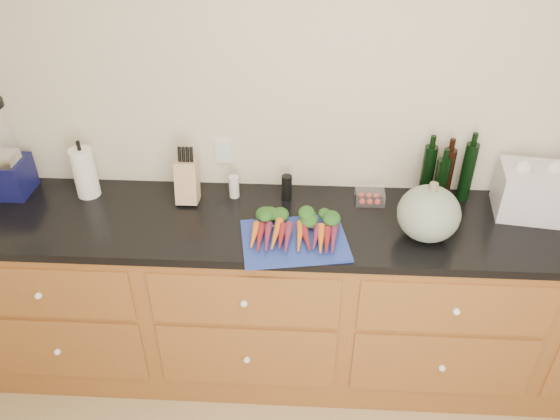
# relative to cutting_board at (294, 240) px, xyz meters

# --- Properties ---
(wall_back) EXTENTS (4.10, 0.05, 2.60)m
(wall_back) POSITION_rel_cutting_board_xyz_m (0.24, 0.48, 0.35)
(wall_back) COLOR beige
(wall_back) RESTS_ON ground
(cabinets) EXTENTS (3.60, 0.64, 0.90)m
(cabinets) POSITION_rel_cutting_board_xyz_m (0.24, 0.16, -0.50)
(cabinets) COLOR brown
(cabinets) RESTS_ON ground
(countertop) EXTENTS (3.64, 0.62, 0.04)m
(countertop) POSITION_rel_cutting_board_xyz_m (0.24, 0.16, -0.03)
(countertop) COLOR black
(countertop) RESTS_ON cabinets
(cutting_board) EXTENTS (0.49, 0.40, 0.01)m
(cutting_board) POSITION_rel_cutting_board_xyz_m (0.00, 0.00, 0.00)
(cutting_board) COLOR navy
(cutting_board) RESTS_ON countertop
(carrots) EXTENTS (0.38, 0.28, 0.05)m
(carrots) POSITION_rel_cutting_board_xyz_m (-0.00, 0.04, 0.03)
(carrots) COLOR orange
(carrots) RESTS_ON cutting_board
(squash) EXTENTS (0.27, 0.27, 0.24)m
(squash) POSITION_rel_cutting_board_xyz_m (0.56, 0.07, 0.11)
(squash) COLOR slate
(squash) RESTS_ON countertop
(blender_appliance) EXTENTS (0.19, 0.19, 0.47)m
(blender_appliance) POSITION_rel_cutting_board_xyz_m (-1.38, 0.32, 0.20)
(blender_appliance) COLOR #0F1046
(blender_appliance) RESTS_ON countertop
(paper_towel) EXTENTS (0.11, 0.11, 0.24)m
(paper_towel) POSITION_rel_cutting_board_xyz_m (-1.00, 0.32, 0.12)
(paper_towel) COLOR white
(paper_towel) RESTS_ON countertop
(knife_block) EXTENTS (0.10, 0.10, 0.20)m
(knife_block) POSITION_rel_cutting_board_xyz_m (-0.51, 0.30, 0.09)
(knife_block) COLOR tan
(knife_block) RESTS_ON countertop
(grinder_salt) EXTENTS (0.05, 0.05, 0.11)m
(grinder_salt) POSITION_rel_cutting_board_xyz_m (-0.30, 0.34, 0.05)
(grinder_salt) COLOR silver
(grinder_salt) RESTS_ON countertop
(grinder_pepper) EXTENTS (0.05, 0.05, 0.12)m
(grinder_pepper) POSITION_rel_cutting_board_xyz_m (-0.05, 0.34, 0.05)
(grinder_pepper) COLOR black
(grinder_pepper) RESTS_ON countertop
(canister_chrome) EXTENTS (0.04, 0.04, 0.10)m
(canister_chrome) POSITION_rel_cutting_board_xyz_m (-0.05, 0.34, 0.04)
(canister_chrome) COLOR white
(canister_chrome) RESTS_ON countertop
(tomato_box) EXTENTS (0.13, 0.11, 0.06)m
(tomato_box) POSITION_rel_cutting_board_xyz_m (0.34, 0.33, 0.03)
(tomato_box) COLOR white
(tomato_box) RESTS_ON countertop
(bottles) EXTENTS (0.24, 0.12, 0.29)m
(bottles) POSITION_rel_cutting_board_xyz_m (0.69, 0.37, 0.13)
(bottles) COLOR black
(bottles) RESTS_ON countertop
(grocery_bag) EXTENTS (0.33, 0.28, 0.22)m
(grocery_bag) POSITION_rel_cutting_board_xyz_m (1.06, 0.28, 0.10)
(grocery_bag) COLOR white
(grocery_bag) RESTS_ON countertop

